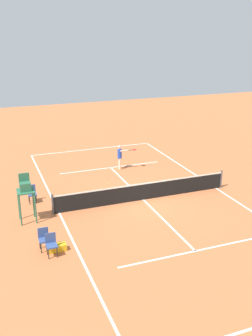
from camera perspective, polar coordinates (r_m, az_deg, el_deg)
ground_plane at (r=21.35m, az=2.53°, el=-4.64°), size 60.00×60.00×0.00m
court_lines at (r=21.35m, az=2.53°, el=-4.63°), size 9.33×20.37×0.01m
tennis_net at (r=21.15m, az=2.55°, el=-3.42°), size 9.93×0.10×1.07m
player_serving at (r=25.61m, az=-0.82°, el=1.92°), size 1.25×0.59×1.65m
tennis_ball at (r=23.38m, az=-2.49°, el=-2.33°), size 0.07×0.07×0.07m
umpire_chair at (r=19.00m, az=-14.45°, el=-3.17°), size 0.80×0.80×2.41m
courtside_chair_near at (r=16.92m, az=-11.89°, el=-9.96°), size 0.44×0.46×0.95m
courtside_chair_mid at (r=21.42m, az=-13.56°, el=-3.56°), size 0.44×0.46×0.95m
courtside_chair_far at (r=16.46m, az=-10.84°, el=-10.78°), size 0.44×0.46×0.95m
equipment_bag at (r=16.90m, az=-10.02°, el=-11.39°), size 0.76×0.32×0.30m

